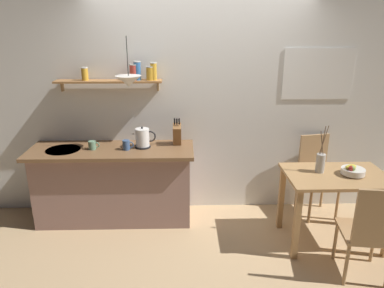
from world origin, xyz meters
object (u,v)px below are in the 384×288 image
at_px(fruit_bowl, 353,171).
at_px(twig_vase, 320,162).
at_px(coffee_mug_by_sink, 93,145).
at_px(dining_table, 335,186).
at_px(dining_chair_near, 369,230).
at_px(knife_block, 177,134).
at_px(dining_chair_far, 316,171).
at_px(electric_kettle, 143,138).
at_px(pendant_lamp, 129,81).
at_px(coffee_mug_spare, 127,145).

relative_size(fruit_bowl, twig_vase, 0.47).
bearing_deg(coffee_mug_by_sink, dining_table, -11.10).
bearing_deg(dining_chair_near, dining_table, 96.16).
relative_size(twig_vase, coffee_mug_by_sink, 4.01).
bearing_deg(knife_block, dining_chair_near, -36.75).
xyz_separation_m(dining_chair_far, fruit_bowl, (0.11, -0.66, 0.28)).
relative_size(dining_table, coffee_mug_by_sink, 8.30).
height_order(dining_chair_far, coffee_mug_by_sink, coffee_mug_by_sink).
distance_m(twig_vase, coffee_mug_by_sink, 2.43).
bearing_deg(electric_kettle, pendant_lamp, -128.04).
xyz_separation_m(twig_vase, electric_kettle, (-1.84, 0.49, 0.12)).
xyz_separation_m(dining_table, coffee_mug_by_sink, (-2.55, 0.50, 0.29)).
relative_size(knife_block, coffee_mug_by_sink, 2.62).
relative_size(knife_block, coffee_mug_spare, 2.58).
bearing_deg(coffee_mug_spare, dining_chair_far, 4.08).
height_order(dining_table, dining_chair_far, dining_chair_far).
height_order(electric_kettle, coffee_mug_spare, electric_kettle).
xyz_separation_m(fruit_bowl, twig_vase, (-0.30, 0.09, 0.06)).
xyz_separation_m(fruit_bowl, coffee_mug_spare, (-2.31, 0.50, 0.12)).
bearing_deg(dining_chair_far, coffee_mug_by_sink, -177.01).
bearing_deg(electric_kettle, fruit_bowl, -15.02).
bearing_deg(dining_chair_near, coffee_mug_spare, 154.08).
bearing_deg(dining_chair_near, coffee_mug_by_sink, 157.01).
bearing_deg(twig_vase, dining_chair_far, 71.31).
bearing_deg(coffee_mug_spare, fruit_bowl, -12.18).
relative_size(twig_vase, electric_kettle, 1.86).
bearing_deg(coffee_mug_by_sink, twig_vase, -10.26).
bearing_deg(pendant_lamp, fruit_bowl, -11.20).
bearing_deg(dining_chair_near, knife_block, 143.25).
relative_size(dining_table, pendant_lamp, 2.04).
bearing_deg(dining_chair_near, electric_kettle, 150.61).
distance_m(electric_kettle, coffee_mug_spare, 0.20).
xyz_separation_m(twig_vase, coffee_mug_spare, (-2.01, 0.41, 0.06)).
bearing_deg(twig_vase, knife_block, 158.36).
xyz_separation_m(dining_chair_near, coffee_mug_spare, (-2.24, 1.09, 0.43)).
bearing_deg(fruit_bowl, coffee_mug_spare, 167.82).
xyz_separation_m(electric_kettle, pendant_lamp, (-0.10, -0.13, 0.66)).
height_order(dining_chair_near, knife_block, knife_block).
height_order(coffee_mug_by_sink, coffee_mug_spare, coffee_mug_spare).
xyz_separation_m(dining_chair_far, knife_block, (-1.65, 0.01, 0.48)).
distance_m(twig_vase, knife_block, 1.58).
bearing_deg(coffee_mug_spare, twig_vase, -11.52).
bearing_deg(coffee_mug_by_sink, dining_chair_near, -22.99).
xyz_separation_m(twig_vase, coffee_mug_by_sink, (-2.39, 0.43, 0.06)).
xyz_separation_m(dining_chair_far, pendant_lamp, (-2.14, -0.21, 1.12)).
height_order(fruit_bowl, coffee_mug_spare, coffee_mug_spare).
xyz_separation_m(fruit_bowl, knife_block, (-1.76, 0.67, 0.19)).
bearing_deg(dining_table, electric_kettle, 164.53).
xyz_separation_m(dining_chair_near, dining_chair_far, (-0.03, 1.24, 0.02)).
height_order(electric_kettle, pendant_lamp, pendant_lamp).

